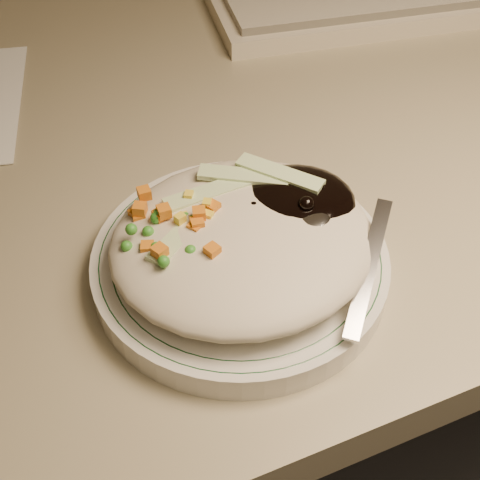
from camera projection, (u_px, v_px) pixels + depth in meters
name	position (u px, v px, depth m)	size (l,w,h in m)	color
desk	(224.00, 256.00, 0.80)	(1.40, 0.70, 0.74)	gray
plate	(240.00, 264.00, 0.50)	(0.22, 0.22, 0.02)	silver
plate_rim	(240.00, 255.00, 0.49)	(0.21, 0.21, 0.00)	#144723
meal	(246.00, 234.00, 0.48)	(0.21, 0.19, 0.05)	#B5AC92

